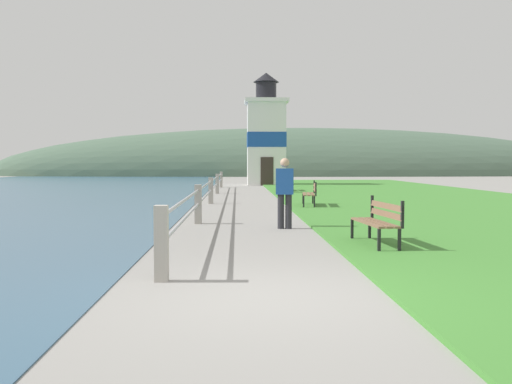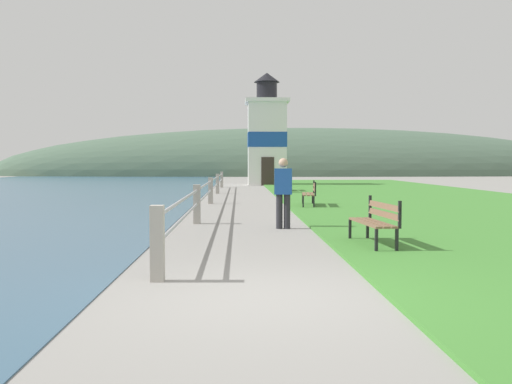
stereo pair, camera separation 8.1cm
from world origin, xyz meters
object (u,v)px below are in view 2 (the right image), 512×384
Objects in this scene: park_bench_near at (376,219)px; trash_bin at (287,185)px; lighthouse at (267,137)px; person_strolling at (283,191)px; park_bench_midway at (311,192)px; park_bench_far at (288,182)px.

park_bench_near is 18.87m from trash_bin.
person_strolling is (-0.95, -27.51, -2.55)m from lighthouse.
park_bench_far is at bearing -84.62° from park_bench_midway.
park_bench_midway is 1.12× the size of person_strolling.
park_bench_midway is 2.29× the size of trash_bin.
lighthouse reaches higher than person_strolling.
park_bench_near is at bearing 91.04° from park_bench_far.
park_bench_midway is 20.98m from lighthouse.
park_bench_midway is at bearing -88.41° from lighthouse.
person_strolling reaches higher than trash_bin.
park_bench_midway is 6.94m from person_strolling.
park_bench_far is at bearing -94.90° from park_bench_near.
park_bench_near is 9.84m from park_bench_midway.
lighthouse is at bearing 5.97° from person_strolling.
lighthouse reaches higher than trash_bin.
park_bench_near is 1.03× the size of person_strolling.
park_bench_near is at bearing 95.99° from park_bench_midway.
park_bench_midway and park_bench_far have the same top height.
park_bench_near is 2.10× the size of trash_bin.
park_bench_midway is (-0.01, 9.84, 0.00)m from park_bench_near.
park_bench_near is 20.80m from park_bench_far.
lighthouse is (-0.57, 20.76, 2.95)m from park_bench_midway.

